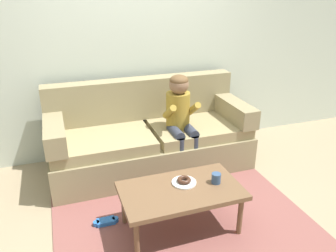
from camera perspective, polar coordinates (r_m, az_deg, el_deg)
ground at (r=3.33m, az=1.03°, el=-13.49°), size 10.00×10.00×0.00m
wall_back at (r=4.06m, az=-5.84°, el=14.68°), size 8.00×0.10×2.80m
area_rug at (r=3.14m, az=2.66°, el=-15.95°), size 2.23×1.92×0.01m
couch at (r=3.85m, az=-3.17°, el=-2.08°), size 2.22×0.90×0.98m
coffee_table at (r=2.86m, az=2.21°, el=-11.30°), size 1.01×0.58×0.41m
person_child at (r=3.63m, az=2.13°, el=1.84°), size 0.34×0.58×1.10m
plate at (r=2.91m, az=2.81°, el=-9.52°), size 0.21×0.21×0.01m
donut at (r=2.90m, az=2.81°, el=-9.11°), size 0.14×0.14×0.04m
mug at (r=2.92m, az=8.17°, el=-8.77°), size 0.08×0.08×0.09m
toy_controller at (r=3.16m, az=-10.47°, el=-15.73°), size 0.23×0.09×0.05m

